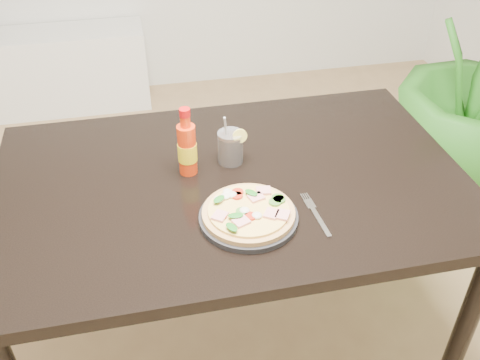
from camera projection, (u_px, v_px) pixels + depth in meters
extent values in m
plane|color=#9E7A51|center=(220.00, 350.00, 1.99)|extent=(4.50, 4.50, 0.00)
cube|color=black|center=(232.00, 184.00, 1.60)|extent=(1.40, 0.90, 0.04)
cylinder|color=black|center=(464.00, 330.00, 1.63)|extent=(0.06, 0.06, 0.71)
cylinder|color=black|center=(47.00, 224.00, 2.02)|extent=(0.06, 0.06, 0.71)
cylinder|color=black|center=(363.00, 181.00, 2.24)|extent=(0.06, 0.06, 0.71)
cylinder|color=black|center=(248.00, 217.00, 1.43)|extent=(0.27, 0.27, 0.02)
cylinder|color=tan|center=(249.00, 213.00, 1.43)|extent=(0.25, 0.25, 0.01)
cylinder|color=#F5D86A|center=(249.00, 210.00, 1.42)|extent=(0.22, 0.22, 0.01)
cube|color=pink|center=(256.00, 197.00, 1.45)|extent=(0.05, 0.04, 0.01)
cube|color=pink|center=(241.00, 222.00, 1.37)|extent=(0.05, 0.05, 0.01)
cube|color=pink|center=(220.00, 216.00, 1.39)|extent=(0.05, 0.05, 0.01)
cube|color=pink|center=(271.00, 214.00, 1.40)|extent=(0.05, 0.05, 0.01)
cube|color=pink|center=(263.00, 191.00, 1.48)|extent=(0.04, 0.04, 0.01)
cube|color=pink|center=(283.00, 215.00, 1.39)|extent=(0.05, 0.05, 0.01)
cylinder|color=#B62613|center=(238.00, 192.00, 1.47)|extent=(0.03, 0.03, 0.01)
cylinder|color=#B62613|center=(250.00, 216.00, 1.39)|extent=(0.03, 0.03, 0.01)
cylinder|color=#B62613|center=(221.00, 216.00, 1.39)|extent=(0.03, 0.03, 0.01)
cylinder|color=#B62613|center=(237.00, 196.00, 1.46)|extent=(0.03, 0.03, 0.01)
cylinder|color=#3E7A28|center=(242.00, 212.00, 1.40)|extent=(0.03, 0.03, 0.01)
cylinder|color=#3E7A28|center=(278.00, 198.00, 1.45)|extent=(0.03, 0.03, 0.01)
cylinder|color=#3E7A28|center=(275.00, 202.00, 1.44)|extent=(0.03, 0.03, 0.01)
cylinder|color=#3E7A28|center=(279.00, 199.00, 1.44)|extent=(0.03, 0.03, 0.01)
ellipsoid|color=beige|center=(219.00, 199.00, 1.44)|extent=(0.03, 0.03, 0.01)
ellipsoid|color=beige|center=(257.00, 215.00, 1.39)|extent=(0.03, 0.03, 0.01)
ellipsoid|color=beige|center=(232.00, 195.00, 1.46)|extent=(0.03, 0.03, 0.01)
ellipsoid|color=beige|center=(225.00, 196.00, 1.45)|extent=(0.03, 0.03, 0.01)
ellipsoid|color=beige|center=(228.00, 192.00, 1.47)|extent=(0.03, 0.03, 0.01)
ellipsoid|color=beige|center=(245.00, 210.00, 1.41)|extent=(0.03, 0.03, 0.01)
ellipsoid|color=#1A6E1A|center=(251.00, 192.00, 1.46)|extent=(0.04, 0.05, 0.00)
ellipsoid|color=#1A6E1A|center=(236.00, 215.00, 1.38)|extent=(0.04, 0.03, 0.00)
ellipsoid|color=#1A6E1A|center=(219.00, 199.00, 1.44)|extent=(0.04, 0.04, 0.00)
ellipsoid|color=#1A6E1A|center=(232.00, 227.00, 1.34)|extent=(0.04, 0.05, 0.00)
cylinder|color=red|center=(187.00, 150.00, 1.57)|extent=(0.07, 0.07, 0.16)
cylinder|color=yellow|center=(187.00, 152.00, 1.57)|extent=(0.06, 0.06, 0.06)
cylinder|color=red|center=(185.00, 121.00, 1.51)|extent=(0.03, 0.03, 0.03)
cylinder|color=red|center=(185.00, 112.00, 1.50)|extent=(0.03, 0.03, 0.02)
cylinder|color=black|center=(230.00, 149.00, 1.64)|extent=(0.07, 0.07, 0.09)
cylinder|color=silver|center=(230.00, 147.00, 1.63)|extent=(0.08, 0.08, 0.10)
cylinder|color=#F2E059|center=(240.00, 136.00, 1.59)|extent=(0.04, 0.01, 0.04)
cylinder|color=#B2B2B7|center=(226.00, 138.00, 1.62)|extent=(0.03, 0.06, 0.17)
cube|color=silver|center=(321.00, 222.00, 1.43)|extent=(0.02, 0.12, 0.00)
cube|color=silver|center=(310.00, 204.00, 1.49)|extent=(0.03, 0.04, 0.00)
cube|color=silver|center=(302.00, 198.00, 1.51)|extent=(0.01, 0.03, 0.00)
cube|color=silver|center=(304.00, 197.00, 1.51)|extent=(0.01, 0.03, 0.00)
cube|color=silver|center=(306.00, 197.00, 1.51)|extent=(0.01, 0.03, 0.00)
cube|color=silver|center=(308.00, 196.00, 1.51)|extent=(0.01, 0.03, 0.00)
cylinder|color=brown|center=(460.00, 170.00, 2.73)|extent=(0.28, 0.28, 0.22)
cube|color=white|center=(33.00, 73.00, 3.33)|extent=(1.40, 0.34, 0.50)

